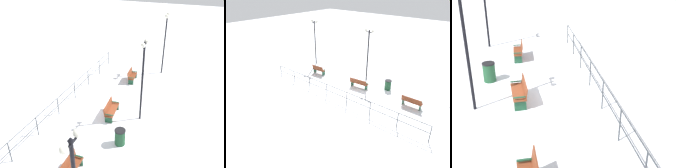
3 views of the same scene
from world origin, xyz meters
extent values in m
plane|color=white|center=(0.00, 0.00, 0.00)|extent=(80.00, 80.00, 0.00)
cube|color=brown|center=(-0.21, -4.84, 0.66)|extent=(0.12, 1.52, 0.41)
cube|color=#19472D|center=(0.01, -4.18, 0.22)|extent=(0.40, 0.05, 0.43)
cube|color=#19472D|center=(0.03, -4.18, 0.55)|extent=(0.40, 0.07, 0.04)
cube|color=brown|center=(0.04, 0.00, 0.44)|extent=(0.63, 1.66, 0.04)
cube|color=brown|center=(-0.21, -0.02, 0.67)|extent=(0.24, 1.63, 0.42)
cube|color=#19472D|center=(0.10, -0.71, 0.22)|extent=(0.45, 0.09, 0.44)
cube|color=#19472D|center=(-0.02, 0.71, 0.22)|extent=(0.45, 0.09, 0.44)
cube|color=#19472D|center=(0.12, -0.71, 0.56)|extent=(0.45, 0.11, 0.04)
cube|color=#19472D|center=(0.00, 0.71, 0.56)|extent=(0.45, 0.11, 0.04)
cube|color=brown|center=(-0.12, 4.84, 0.43)|extent=(0.52, 1.38, 0.04)
cube|color=brown|center=(-0.34, 4.82, 0.69)|extent=(0.20, 1.36, 0.47)
cube|color=#19472D|center=(-0.09, 4.26, 0.22)|extent=(0.40, 0.07, 0.43)
cube|color=#19472D|center=(-0.15, 5.41, 0.22)|extent=(0.40, 0.07, 0.43)
cube|color=#19472D|center=(-0.07, 4.26, 0.55)|extent=(0.40, 0.09, 0.04)
cube|color=#19472D|center=(-0.13, 5.41, 0.55)|extent=(0.40, 0.09, 0.04)
cylinder|color=black|center=(1.69, -7.19, 4.36)|extent=(0.07, 0.67, 0.07)
sphere|color=white|center=(1.69, -7.52, 4.48)|extent=(0.25, 0.25, 0.25)
sphere|color=white|center=(1.69, -6.85, 4.48)|extent=(0.25, 0.25, 0.25)
cone|color=black|center=(1.69, -7.19, 4.54)|extent=(0.17, 0.17, 0.12)
cylinder|color=black|center=(1.69, 0.34, 2.34)|extent=(0.12, 0.12, 4.68)
cylinder|color=black|center=(1.69, 0.34, 4.56)|extent=(0.07, 0.68, 0.07)
sphere|color=white|center=(1.69, 0.00, 4.68)|extent=(0.26, 0.26, 0.26)
sphere|color=white|center=(1.69, 0.68, 4.68)|extent=(0.26, 0.26, 0.26)
cone|color=black|center=(1.69, 0.34, 4.74)|extent=(0.16, 0.16, 0.12)
cylinder|color=black|center=(1.69, 7.15, 2.34)|extent=(0.11, 0.11, 4.68)
cylinder|color=black|center=(1.69, 7.15, 4.56)|extent=(0.07, 0.73, 0.07)
sphere|color=white|center=(1.69, 6.78, 4.70)|extent=(0.31, 0.31, 0.31)
sphere|color=white|center=(1.69, 7.51, 4.70)|extent=(0.31, 0.31, 0.31)
cone|color=black|center=(1.69, 7.15, 4.74)|extent=(0.16, 0.16, 0.12)
cylinder|color=#383D42|center=(-3.05, -5.13, 0.57)|extent=(0.05, 0.05, 1.14)
cylinder|color=#383D42|center=(-3.05, -3.08, 0.57)|extent=(0.05, 0.05, 1.14)
cylinder|color=#383D42|center=(-3.05, -1.03, 0.57)|extent=(0.05, 0.05, 1.14)
cylinder|color=#383D42|center=(-3.05, 1.03, 0.57)|extent=(0.05, 0.05, 1.14)
cylinder|color=#383D42|center=(-3.05, 3.08, 0.57)|extent=(0.05, 0.05, 1.14)
cylinder|color=#383D42|center=(-3.05, 5.13, 0.57)|extent=(0.05, 0.05, 1.14)
cylinder|color=#383D42|center=(-3.05, 7.18, 0.57)|extent=(0.05, 0.05, 1.14)
cylinder|color=#383D42|center=(-3.05, 0.00, 1.14)|extent=(0.04, 14.37, 0.04)
cylinder|color=#383D42|center=(-3.05, 0.00, 0.63)|extent=(0.04, 14.37, 0.04)
cylinder|color=#1E4C2D|center=(1.30, -2.14, 0.41)|extent=(0.55, 0.55, 0.82)
cylinder|color=black|center=(1.30, -2.14, 0.85)|extent=(0.57, 0.57, 0.06)
camera|label=1|loc=(4.33, -11.14, 8.61)|focal=38.48mm
camera|label=2|loc=(-13.68, -9.20, 8.58)|focal=33.25mm
camera|label=3|loc=(-0.17, 10.70, 5.77)|focal=48.82mm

